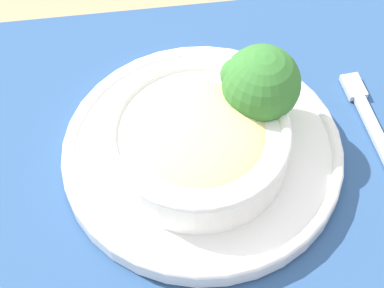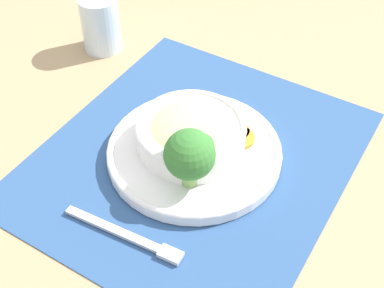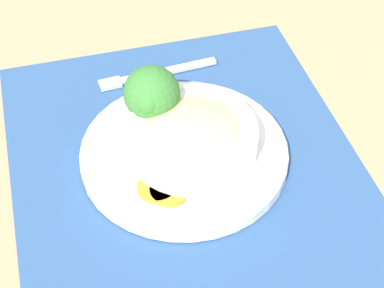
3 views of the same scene
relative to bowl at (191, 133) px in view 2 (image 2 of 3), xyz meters
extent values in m
plane|color=tan|center=(0.01, 0.01, -0.05)|extent=(4.00, 4.00, 0.00)
cube|color=#2D5184|center=(0.01, 0.01, -0.04)|extent=(0.52, 0.46, 0.00)
cylinder|color=white|center=(0.01, 0.01, -0.03)|extent=(0.27, 0.27, 0.02)
torus|color=white|center=(0.01, 0.01, -0.03)|extent=(0.27, 0.27, 0.01)
cylinder|color=white|center=(0.00, 0.00, -0.01)|extent=(0.17, 0.17, 0.04)
torus|color=white|center=(0.00, 0.00, 0.01)|extent=(0.17, 0.17, 0.01)
ellipsoid|color=beige|center=(0.00, 0.00, 0.00)|extent=(0.14, 0.14, 0.05)
cylinder|color=#84AD5B|center=(0.06, 0.04, -0.01)|extent=(0.03, 0.03, 0.03)
sphere|color=#387A33|center=(0.06, 0.04, 0.03)|extent=(0.07, 0.07, 0.07)
sphere|color=#387A33|center=(0.04, 0.05, 0.03)|extent=(0.03, 0.03, 0.03)
sphere|color=#387A33|center=(0.08, 0.03, 0.03)|extent=(0.03, 0.03, 0.03)
cylinder|color=orange|center=(-0.05, 0.06, -0.02)|extent=(0.05, 0.05, 0.01)
cylinder|color=orange|center=(-0.06, 0.05, -0.02)|extent=(0.05, 0.05, 0.01)
cylinder|color=silver|center=(-0.17, -0.30, 0.01)|extent=(0.07, 0.07, 0.11)
cylinder|color=silver|center=(-0.17, -0.30, -0.01)|extent=(0.06, 0.06, 0.06)
cube|color=silver|center=(0.18, 0.00, -0.04)|extent=(0.02, 0.18, 0.01)
cube|color=silver|center=(0.18, 0.07, -0.04)|extent=(0.02, 0.03, 0.01)
camera|label=1|loc=(-0.06, -0.34, 0.48)|focal=60.00mm
camera|label=2|loc=(0.51, 0.30, 0.56)|focal=50.00mm
camera|label=3|loc=(-0.56, 0.16, 0.57)|focal=60.00mm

